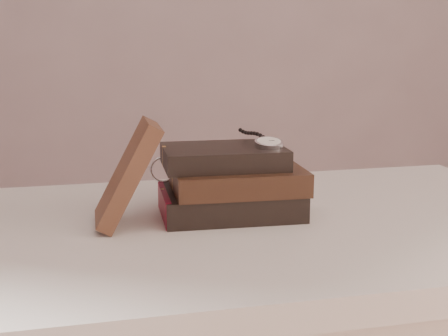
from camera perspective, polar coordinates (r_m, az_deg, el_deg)
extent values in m
cube|color=beige|center=(0.97, 3.07, -5.81)|extent=(1.00, 0.60, 0.04)
cube|color=white|center=(0.99, 3.03, -9.12)|extent=(0.88, 0.49, 0.08)
cube|color=black|center=(0.98, 0.57, -3.10)|extent=(0.22, 0.16, 0.04)
cube|color=beige|center=(0.98, 0.72, -3.09)|extent=(0.21, 0.14, 0.03)
cube|color=gold|center=(0.99, -5.60, -3.05)|extent=(0.01, 0.01, 0.04)
cube|color=maroon|center=(0.97, -5.43, -3.39)|extent=(0.02, 0.14, 0.04)
cube|color=black|center=(0.97, 1.27, -1.03)|extent=(0.21, 0.15, 0.04)
cube|color=beige|center=(0.97, 1.43, -1.02)|extent=(0.20, 0.14, 0.03)
cube|color=gold|center=(0.98, -4.59, -0.99)|extent=(0.01, 0.01, 0.04)
cube|color=black|center=(0.97, -0.04, 1.05)|extent=(0.19, 0.14, 0.03)
cube|color=beige|center=(0.98, 0.11, 1.05)|extent=(0.19, 0.13, 0.02)
cube|color=gold|center=(0.98, -5.46, 1.07)|extent=(0.01, 0.01, 0.03)
cube|color=#3D2217|center=(0.92, -8.75, -0.51)|extent=(0.10, 0.10, 0.16)
cylinder|color=silver|center=(0.96, 4.11, 2.21)|extent=(0.05, 0.05, 0.02)
cylinder|color=white|center=(0.96, 4.11, 2.44)|extent=(0.04, 0.04, 0.01)
torus|color=silver|center=(0.96, 4.11, 2.41)|extent=(0.04, 0.04, 0.01)
cylinder|color=silver|center=(0.99, 3.73, 2.46)|extent=(0.01, 0.01, 0.01)
cube|color=black|center=(0.97, 4.03, 2.55)|extent=(0.00, 0.01, 0.00)
cube|color=black|center=(0.96, 4.37, 2.50)|extent=(0.01, 0.00, 0.00)
sphere|color=black|center=(1.00, 3.60, 2.82)|extent=(0.01, 0.01, 0.01)
sphere|color=black|center=(1.00, 3.32, 2.99)|extent=(0.01, 0.01, 0.01)
sphere|color=black|center=(1.01, 3.04, 3.11)|extent=(0.01, 0.01, 0.01)
sphere|color=black|center=(1.02, 2.77, 3.17)|extent=(0.01, 0.01, 0.01)
sphere|color=black|center=(1.03, 2.51, 3.19)|extent=(0.01, 0.01, 0.01)
sphere|color=black|center=(1.04, 2.25, 3.20)|extent=(0.01, 0.01, 0.01)
sphere|color=black|center=(1.05, 1.99, 3.24)|extent=(0.01, 0.01, 0.01)
sphere|color=black|center=(1.06, 1.74, 3.34)|extent=(0.01, 0.01, 0.01)
sphere|color=black|center=(1.07, 1.50, 3.48)|extent=(0.01, 0.01, 0.01)
torus|color=silver|center=(1.02, -5.58, -0.15)|extent=(0.04, 0.01, 0.04)
torus|color=silver|center=(1.03, -3.02, -0.05)|extent=(0.04, 0.01, 0.04)
cylinder|color=silver|center=(1.03, -4.30, 0.04)|extent=(0.01, 0.00, 0.00)
cylinder|color=silver|center=(1.07, -6.86, 0.07)|extent=(0.01, 0.10, 0.02)
cylinder|color=silver|center=(1.08, -2.34, 0.24)|extent=(0.01, 0.10, 0.02)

